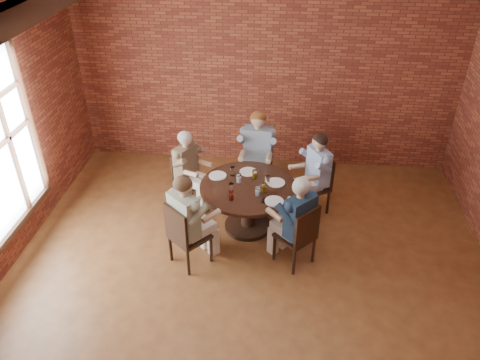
# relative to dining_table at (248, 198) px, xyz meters

# --- Properties ---
(floor) EXTENTS (7.00, 7.00, 0.00)m
(floor) POSITION_rel_dining_table_xyz_m (0.11, -1.45, -0.53)
(floor) COLOR brown
(floor) RESTS_ON ground
(ceiling) EXTENTS (7.00, 7.00, 0.00)m
(ceiling) POSITION_rel_dining_table_xyz_m (0.11, -1.45, 2.87)
(ceiling) COLOR white
(ceiling) RESTS_ON wall_back
(wall_back) EXTENTS (7.00, 0.00, 7.00)m
(wall_back) POSITION_rel_dining_table_xyz_m (0.11, 2.05, 1.17)
(wall_back) COLOR #97462B
(wall_back) RESTS_ON ground
(dining_table) EXTENTS (1.39, 1.39, 0.75)m
(dining_table) POSITION_rel_dining_table_xyz_m (0.00, 0.00, 0.00)
(dining_table) COLOR black
(dining_table) RESTS_ON floor
(chair_a) EXTENTS (0.58, 0.58, 0.94)m
(chair_a) POSITION_rel_dining_table_xyz_m (1.04, 0.58, -0.02)
(chair_a) COLOR black
(chair_a) RESTS_ON floor
(diner_a) EXTENTS (0.82, 0.78, 1.33)m
(diner_a) POSITION_rel_dining_table_xyz_m (0.97, 0.54, 0.14)
(diner_a) COLOR #3F5BA5
(diner_a) RESTS_ON floor
(chair_b) EXTENTS (0.50, 0.50, 0.99)m
(chair_b) POSITION_rel_dining_table_xyz_m (0.07, 1.10, 0.00)
(chair_b) COLOR black
(chair_b) RESTS_ON floor
(diner_b) EXTENTS (0.62, 0.75, 1.42)m
(diner_b) POSITION_rel_dining_table_xyz_m (0.06, 1.00, 0.18)
(diner_b) COLOR gray
(diner_b) RESTS_ON floor
(chair_c) EXTENTS (0.55, 0.55, 0.91)m
(chair_c) POSITION_rel_dining_table_xyz_m (-1.03, 0.55, -0.03)
(chair_c) COLOR black
(chair_c) RESTS_ON floor
(diner_c) EXTENTS (0.78, 0.73, 1.29)m
(diner_c) POSITION_rel_dining_table_xyz_m (-0.96, 0.51, 0.12)
(diner_c) COLOR brown
(diner_c) RESTS_ON floor
(chair_d) EXTENTS (0.64, 0.64, 0.97)m
(chair_d) POSITION_rel_dining_table_xyz_m (-0.77, -0.88, -0.01)
(chair_d) COLOR black
(chair_d) RESTS_ON floor
(diner_d) EXTENTS (0.87, 0.88, 1.38)m
(diner_d) POSITION_rel_dining_table_xyz_m (-0.71, -0.81, 0.16)
(diner_d) COLOR tan
(diner_d) RESTS_ON floor
(chair_e) EXTENTS (0.61, 0.61, 0.95)m
(chair_e) POSITION_rel_dining_table_xyz_m (0.75, -0.73, -0.02)
(chair_e) COLOR black
(chair_e) RESTS_ON floor
(diner_e) EXTENTS (0.85, 0.85, 1.35)m
(diner_e) POSITION_rel_dining_table_xyz_m (0.69, -0.67, 0.15)
(diner_e) COLOR #182B43
(diner_e) RESTS_ON floor
(plate_a) EXTENTS (0.26, 0.26, 0.01)m
(plate_a) POSITION_rel_dining_table_xyz_m (0.39, 0.12, 0.23)
(plate_a) COLOR white
(plate_a) RESTS_ON dining_table
(plate_b) EXTENTS (0.26, 0.26, 0.01)m
(plate_b) POSITION_rel_dining_table_xyz_m (-0.03, 0.37, 0.23)
(plate_b) COLOR white
(plate_b) RESTS_ON dining_table
(plate_c) EXTENTS (0.26, 0.26, 0.01)m
(plate_c) POSITION_rel_dining_table_xyz_m (-0.47, 0.22, 0.23)
(plate_c) COLOR white
(plate_c) RESTS_ON dining_table
(plate_d) EXTENTS (0.26, 0.26, 0.01)m
(plate_d) POSITION_rel_dining_table_xyz_m (0.39, -0.35, 0.23)
(plate_d) COLOR white
(plate_d) RESTS_ON dining_table
(glass_a) EXTENTS (0.07, 0.07, 0.14)m
(glass_a) POSITION_rel_dining_table_xyz_m (0.27, 0.07, 0.29)
(glass_a) COLOR white
(glass_a) RESTS_ON dining_table
(glass_b) EXTENTS (0.07, 0.07, 0.14)m
(glass_b) POSITION_rel_dining_table_xyz_m (0.08, 0.20, 0.29)
(glass_b) COLOR white
(glass_b) RESTS_ON dining_table
(glass_c) EXTENTS (0.07, 0.07, 0.14)m
(glass_c) POSITION_rel_dining_table_xyz_m (-0.25, 0.26, 0.29)
(glass_c) COLOR white
(glass_c) RESTS_ON dining_table
(glass_d) EXTENTS (0.07, 0.07, 0.14)m
(glass_d) POSITION_rel_dining_table_xyz_m (-0.14, 0.08, 0.29)
(glass_d) COLOR white
(glass_d) RESTS_ON dining_table
(glass_e) EXTENTS (0.07, 0.07, 0.14)m
(glass_e) POSITION_rel_dining_table_xyz_m (-0.22, -0.18, 0.29)
(glass_e) COLOR white
(glass_e) RESTS_ON dining_table
(glass_f) EXTENTS (0.07, 0.07, 0.14)m
(glass_f) POSITION_rel_dining_table_xyz_m (-0.20, -0.36, 0.29)
(glass_f) COLOR white
(glass_f) RESTS_ON dining_table
(glass_g) EXTENTS (0.07, 0.07, 0.14)m
(glass_g) POSITION_rel_dining_table_xyz_m (0.15, -0.23, 0.29)
(glass_g) COLOR white
(glass_g) RESTS_ON dining_table
(glass_h) EXTENTS (0.07, 0.07, 0.14)m
(glass_h) POSITION_rel_dining_table_xyz_m (0.23, -0.13, 0.29)
(glass_h) COLOR white
(glass_h) RESTS_ON dining_table
(smartphone) EXTENTS (0.09, 0.13, 0.01)m
(smartphone) POSITION_rel_dining_table_xyz_m (0.26, -0.35, 0.23)
(smartphone) COLOR black
(smartphone) RESTS_ON dining_table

